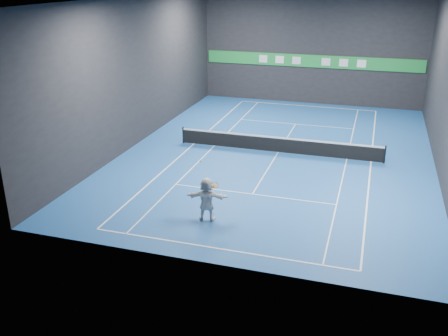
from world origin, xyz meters
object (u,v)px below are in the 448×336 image
(tennis_ball, at_px, (200,161))
(tennis_racket, at_px, (215,186))
(player, at_px, (207,199))
(tennis_net, at_px, (278,144))

(tennis_ball, relative_size, tennis_racket, 0.11)
(player, distance_m, tennis_net, 9.75)
(tennis_ball, bearing_deg, tennis_net, 81.05)
(tennis_ball, bearing_deg, tennis_racket, 6.41)
(player, bearing_deg, tennis_net, -107.04)
(tennis_net, bearing_deg, player, -97.51)
(tennis_net, relative_size, tennis_racket, 19.04)
(tennis_ball, distance_m, tennis_racket, 1.28)
(tennis_ball, bearing_deg, player, 4.63)
(tennis_ball, xyz_separation_m, tennis_net, (1.52, 9.67, -2.24))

